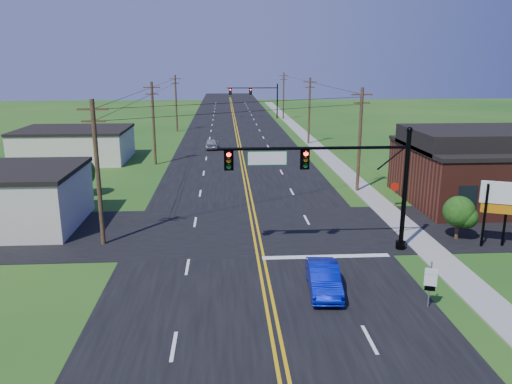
{
  "coord_description": "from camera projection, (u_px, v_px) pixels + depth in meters",
  "views": [
    {
      "loc": [
        -1.83,
        -19.95,
        11.13
      ],
      "look_at": [
        0.08,
        10.0,
        3.23
      ],
      "focal_mm": 35.0,
      "sensor_mm": 36.0,
      "label": 1
    }
  ],
  "objects": [
    {
      "name": "sidewalk",
      "position": [
        325.0,
        154.0,
        61.44
      ],
      "size": [
        2.0,
        160.0,
        0.08
      ],
      "primitive_type": "cube",
      "color": "gray",
      "rests_on": "ground"
    },
    {
      "name": "tree_left",
      "position": [
        80.0,
        171.0,
        42.01
      ],
      "size": [
        2.4,
        2.4,
        3.37
      ],
      "color": "#322117",
      "rests_on": "ground"
    },
    {
      "name": "cream_bldg_near",
      "position": [
        4.0,
        198.0,
        34.13
      ],
      "size": [
        10.2,
        8.2,
        4.1
      ],
      "color": "silver",
      "rests_on": "ground"
    },
    {
      "name": "brick_building",
      "position": [
        496.0,
        173.0,
        40.2
      ],
      "size": [
        14.2,
        11.2,
        4.7
      ],
      "color": "#5D261A",
      "rests_on": "ground"
    },
    {
      "name": "stop_sign",
      "position": [
        395.0,
        189.0,
        38.92
      ],
      "size": [
        0.71,
        0.08,
        2.0
      ],
      "rotation": [
        0.0,
        0.0,
        -0.01
      ],
      "color": "slate",
      "rests_on": "ground"
    },
    {
      "name": "cream_bldg_far",
      "position": [
        75.0,
        144.0,
        57.22
      ],
      "size": [
        12.2,
        9.2,
        3.7
      ],
      "color": "silver",
      "rests_on": "ground"
    },
    {
      "name": "signal_mast_main",
      "position": [
        331.0,
        174.0,
        28.97
      ],
      "size": [
        11.3,
        0.6,
        7.48
      ],
      "color": "black",
      "rests_on": "ground"
    },
    {
      "name": "utility_pole_left_c",
      "position": [
        176.0,
        102.0,
        80.24
      ],
      "size": [
        1.8,
        0.28,
        9.0
      ],
      "color": "#322117",
      "rests_on": "ground"
    },
    {
      "name": "distant_car",
      "position": [
        211.0,
        144.0,
        64.97
      ],
      "size": [
        1.8,
        4.05,
        1.35
      ],
      "primitive_type": "imported",
      "rotation": [
        0.0,
        0.0,
        3.19
      ],
      "color": "#A9A9AE",
      "rests_on": "ground"
    },
    {
      "name": "signal_mast_far",
      "position": [
        255.0,
        95.0,
        98.52
      ],
      "size": [
        10.98,
        0.6,
        7.48
      ],
      "color": "black",
      "rests_on": "ground"
    },
    {
      "name": "utility_pole_right_a",
      "position": [
        360.0,
        138.0,
        42.83
      ],
      "size": [
        1.8,
        0.28,
        9.0
      ],
      "color": "#322117",
      "rests_on": "ground"
    },
    {
      "name": "utility_pole_right_c",
      "position": [
        284.0,
        95.0,
        96.88
      ],
      "size": [
        1.8,
        0.28,
        9.0
      ],
      "color": "#322117",
      "rests_on": "ground"
    },
    {
      "name": "road_main",
      "position": [
        237.0,
        142.0,
        70.44
      ],
      "size": [
        16.0,
        220.0,
        0.04
      ],
      "primitive_type": "cube",
      "color": "black",
      "rests_on": "ground"
    },
    {
      "name": "pylon_sign",
      "position": [
        497.0,
        200.0,
        30.14
      ],
      "size": [
        1.96,
        1.01,
        4.12
      ],
      "rotation": [
        0.0,
        0.0,
        -0.39
      ],
      "color": "black",
      "rests_on": "ground"
    },
    {
      "name": "blue_car",
      "position": [
        324.0,
        279.0,
        24.64
      ],
      "size": [
        1.78,
        4.31,
        1.39
      ],
      "primitive_type": "imported",
      "rotation": [
        0.0,
        0.0,
        -0.08
      ],
      "color": "#0816B0",
      "rests_on": "ground"
    },
    {
      "name": "utility_pole_left_a",
      "position": [
        98.0,
        171.0,
        30.06
      ],
      "size": [
        1.8,
        0.28,
        9.0
      ],
      "color": "#322117",
      "rests_on": "ground"
    },
    {
      "name": "utility_pole_right_b",
      "position": [
        309.0,
        110.0,
        67.92
      ],
      "size": [
        1.8,
        0.28,
        9.0
      ],
      "color": "#322117",
      "rests_on": "ground"
    },
    {
      "name": "utility_pole_left_b",
      "position": [
        153.0,
        122.0,
        54.19
      ],
      "size": [
        1.8,
        0.28,
        9.0
      ],
      "color": "#322117",
      "rests_on": "ground"
    },
    {
      "name": "tree_right_back",
      "position": [
        411.0,
        153.0,
        47.61
      ],
      "size": [
        3.0,
        3.0,
        4.1
      ],
      "color": "#322117",
      "rests_on": "ground"
    },
    {
      "name": "road_cross",
      "position": [
        253.0,
        230.0,
        33.77
      ],
      "size": [
        70.0,
        10.0,
        0.04
      ],
      "primitive_type": "cube",
      "color": "black",
      "rests_on": "ground"
    },
    {
      "name": "route_sign",
      "position": [
        430.0,
        281.0,
        22.86
      ],
      "size": [
        0.56,
        0.21,
        2.3
      ],
      "rotation": [
        0.0,
        0.0,
        -0.32
      ],
      "color": "slate",
      "rests_on": "ground"
    },
    {
      "name": "ground",
      "position": [
        268.0,
        319.0,
        22.19
      ],
      "size": [
        260.0,
        260.0,
        0.0
      ],
      "primitive_type": "plane",
      "color": "#174C15",
      "rests_on": "ground"
    },
    {
      "name": "shrub_corner",
      "position": [
        459.0,
        212.0,
        31.7
      ],
      "size": [
        2.0,
        2.0,
        2.86
      ],
      "color": "#322117",
      "rests_on": "ground"
    }
  ]
}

